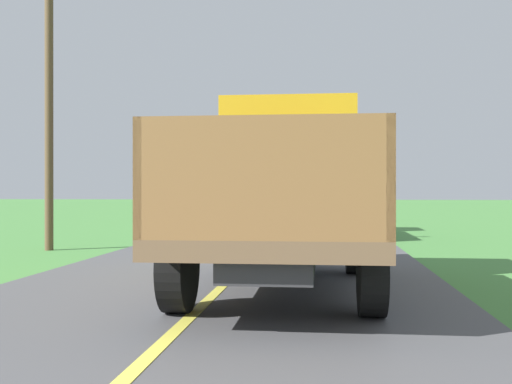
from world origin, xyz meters
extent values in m
cube|color=#2D2D30|center=(0.86, 8.35, 0.68)|extent=(0.90, 5.51, 0.24)
cube|color=brown|center=(0.86, 8.35, 0.88)|extent=(2.30, 5.80, 0.20)
cube|color=gold|center=(0.86, 10.30, 1.93)|extent=(2.10, 1.90, 1.90)
cube|color=black|center=(0.86, 11.26, 2.26)|extent=(1.79, 0.02, 0.76)
cube|color=brown|center=(-0.25, 7.38, 1.53)|extent=(0.08, 3.85, 1.10)
cube|color=brown|center=(1.97, 7.38, 1.53)|extent=(0.08, 3.85, 1.10)
cube|color=brown|center=(0.86, 5.49, 1.53)|extent=(2.30, 0.08, 1.10)
cube|color=brown|center=(0.86, 9.26, 1.53)|extent=(2.30, 0.08, 1.10)
cylinder|color=black|center=(-0.19, 10.15, 0.58)|extent=(0.28, 1.00, 1.00)
cylinder|color=black|center=(1.91, 10.15, 0.58)|extent=(0.28, 1.00, 1.00)
cylinder|color=black|center=(-0.19, 6.76, 0.58)|extent=(0.28, 1.00, 1.00)
cylinder|color=black|center=(1.91, 6.76, 0.58)|extent=(0.28, 1.00, 1.00)
ellipsoid|color=#7BC026|center=(0.89, 7.43, 1.49)|extent=(0.55, 0.57, 0.45)
ellipsoid|color=#85BE1F|center=(0.45, 7.79, 1.45)|extent=(0.54, 0.68, 0.48)
ellipsoid|color=#85C120|center=(1.32, 6.10, 1.80)|extent=(0.55, 0.50, 0.48)
ellipsoid|color=#80B037|center=(0.02, 6.15, 1.20)|extent=(0.43, 0.49, 0.49)
ellipsoid|color=#8FB125|center=(0.34, 8.15, 1.17)|extent=(0.50, 0.52, 0.46)
ellipsoid|color=#82B92A|center=(0.37, 6.02, 1.52)|extent=(0.44, 0.56, 0.42)
ellipsoid|color=#88BF20|center=(1.76, 8.75, 1.50)|extent=(0.53, 0.65, 0.43)
ellipsoid|color=#7CBA37|center=(1.75, 7.67, 1.14)|extent=(0.59, 0.67, 0.39)
ellipsoid|color=#7FAF30|center=(0.96, 7.19, 1.83)|extent=(0.45, 0.57, 0.36)
ellipsoid|color=#7FBA38|center=(0.24, 7.83, 1.14)|extent=(0.41, 0.46, 0.47)
ellipsoid|color=#7BB22F|center=(0.95, 7.42, 1.49)|extent=(0.57, 0.51, 0.42)
cube|color=#2D2D30|center=(0.70, 19.38, 0.68)|extent=(0.90, 5.51, 0.24)
cube|color=brown|center=(0.70, 19.38, 0.88)|extent=(2.30, 5.80, 0.20)
cube|color=silver|center=(0.70, 21.33, 1.93)|extent=(2.10, 1.90, 1.90)
cube|color=black|center=(0.70, 22.28, 2.26)|extent=(1.78, 0.02, 0.76)
cube|color=#2D517F|center=(-0.41, 18.40, 1.53)|extent=(0.08, 3.85, 1.10)
cube|color=#2D517F|center=(1.81, 18.40, 1.53)|extent=(0.08, 3.85, 1.10)
cube|color=#2D517F|center=(0.70, 16.52, 1.53)|extent=(2.30, 0.08, 1.10)
cube|color=#2D517F|center=(0.70, 20.29, 1.53)|extent=(2.30, 0.08, 1.10)
cylinder|color=black|center=(-0.35, 21.18, 0.58)|extent=(0.28, 1.00, 1.00)
cylinder|color=black|center=(1.75, 21.18, 0.58)|extent=(0.28, 1.00, 1.00)
cylinder|color=black|center=(-0.35, 17.78, 0.58)|extent=(0.28, 1.00, 1.00)
cylinder|color=black|center=(1.75, 17.78, 0.58)|extent=(0.28, 1.00, 1.00)
ellipsoid|color=#7ABE25|center=(0.29, 19.75, 1.17)|extent=(0.58, 0.68, 0.43)
ellipsoid|color=#8CB32D|center=(1.12, 17.02, 1.19)|extent=(0.54, 0.70, 0.44)
ellipsoid|color=#8CB435|center=(1.45, 17.48, 1.83)|extent=(0.48, 0.61, 0.44)
ellipsoid|color=#80C221|center=(1.43, 18.01, 1.15)|extent=(0.59, 0.70, 0.51)
ellipsoid|color=#81C332|center=(0.78, 19.21, 1.14)|extent=(0.54, 0.54, 0.44)
ellipsoid|color=#8EAD20|center=(1.47, 17.10, 1.18)|extent=(0.49, 0.48, 0.51)
cylinder|color=brown|center=(-5.11, 14.08, 3.85)|extent=(0.20, 0.20, 7.70)
camera|label=1|loc=(1.39, 0.21, 1.42)|focal=42.62mm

